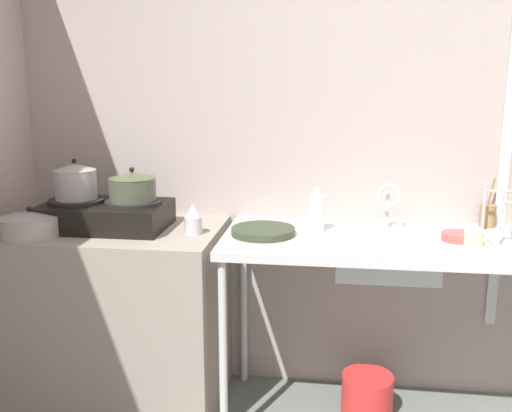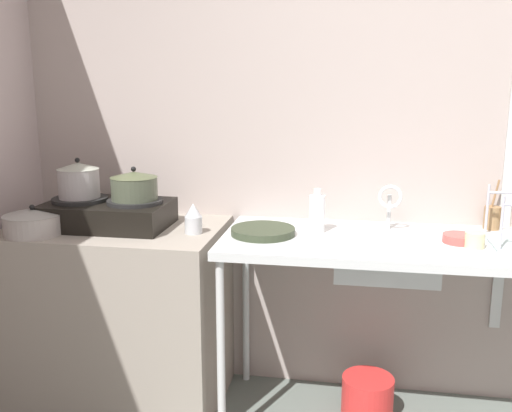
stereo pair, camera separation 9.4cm
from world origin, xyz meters
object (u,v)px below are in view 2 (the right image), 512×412
object	(u,v)px
pot_on_left_burner	(79,180)
bottle_by_sink	(317,213)
sink_basin	(385,257)
bucket_on_floor	(367,398)
stove	(108,213)
faucet	(390,200)
frying_pan	(263,231)
percolator	(193,219)
small_bowl_on_drainboard	(460,239)
utensil_jar	(492,217)
pot_on_right_burner	(134,185)
cup_by_rack	(475,240)
pot_beside_stove	(33,222)

from	to	relation	value
pot_on_left_burner	bottle_by_sink	distance (m)	1.14
sink_basin	bucket_on_floor	world-z (taller)	sink_basin
pot_on_left_burner	sink_basin	world-z (taller)	pot_on_left_burner
stove	faucet	bearing A→B (deg)	6.45
bottle_by_sink	frying_pan	bearing A→B (deg)	-159.38
percolator	bottle_by_sink	size ratio (longest dim) A/B	0.69
pot_on_left_burner	percolator	size ratio (longest dim) A/B	1.41
bottle_by_sink	small_bowl_on_drainboard	bearing A→B (deg)	-6.26
faucet	small_bowl_on_drainboard	xyz separation A→B (m)	(0.29, -0.15, -0.13)
utensil_jar	pot_on_right_burner	bearing A→B (deg)	-170.84
utensil_jar	frying_pan	bearing A→B (deg)	-164.54
pot_on_left_burner	percolator	distance (m)	0.60
percolator	stove	bearing A→B (deg)	173.67
faucet	bucket_on_floor	xyz separation A→B (m)	(-0.07, -0.12, -0.95)
pot_on_left_burner	pot_on_right_burner	distance (m)	0.28
stove	cup_by_rack	distance (m)	1.67
stove	pot_on_right_burner	size ratio (longest dim) A/B	2.63
pot_on_left_burner	pot_beside_stove	world-z (taller)	pot_on_left_burner
frying_pan	small_bowl_on_drainboard	size ratio (longest dim) A/B	2.02
sink_basin	small_bowl_on_drainboard	bearing A→B (deg)	3.86
pot_on_left_burner	utensil_jar	distance (m)	1.97
percolator	sink_basin	distance (m)	0.88
small_bowl_on_drainboard	bottle_by_sink	distance (m)	0.63
percolator	utensil_jar	xyz separation A→B (m)	(1.37, 0.32, -0.01)
pot_on_left_burner	sink_basin	size ratio (longest dim) A/B	0.45
stove	utensil_jar	size ratio (longest dim) A/B	2.45
pot_on_right_burner	bucket_on_floor	distance (m)	1.51
percolator	cup_by_rack	bearing A→B (deg)	-0.99
small_bowl_on_drainboard	cup_by_rack	bearing A→B (deg)	-55.34
faucet	small_bowl_on_drainboard	distance (m)	0.35
pot_beside_stove	bottle_by_sink	distance (m)	1.30
pot_on_right_burner	utensil_jar	bearing A→B (deg)	9.16
pot_on_right_burner	utensil_jar	size ratio (longest dim) A/B	0.93
sink_basin	bottle_by_sink	size ratio (longest dim) A/B	2.14
pot_on_right_burner	cup_by_rack	world-z (taller)	pot_on_right_burner
pot_beside_stove	sink_basin	xyz separation A→B (m)	(1.58, 0.17, -0.14)
cup_by_rack	pot_on_right_burner	bearing A→B (deg)	177.38
sink_basin	utensil_jar	world-z (taller)	utensil_jar
sink_basin	faucet	xyz separation A→B (m)	(0.02, 0.17, 0.22)
pot_on_left_burner	pot_beside_stove	size ratio (longest dim) A/B	0.75
frying_pan	bottle_by_sink	world-z (taller)	bottle_by_sink
pot_on_right_burner	bottle_by_sink	distance (m)	0.87
faucet	pot_beside_stove	bearing A→B (deg)	-167.84
stove	percolator	xyz separation A→B (m)	(0.44, -0.05, 0.00)
percolator	small_bowl_on_drainboard	size ratio (longest dim) A/B	0.97
frying_pan	bucket_on_floor	distance (m)	0.96
cup_by_rack	utensil_jar	xyz separation A→B (m)	(0.14, 0.34, 0.02)
pot_on_left_burner	faucet	xyz separation A→B (m)	(1.47, 0.15, -0.08)
utensil_jar	cup_by_rack	bearing A→B (deg)	-112.51
pot_on_left_burner	pot_beside_stove	bearing A→B (deg)	-124.66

